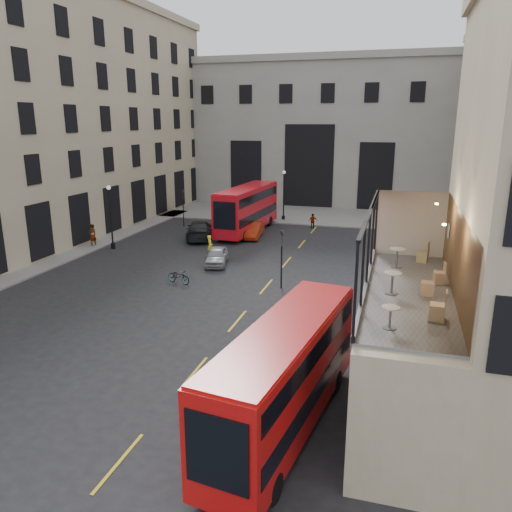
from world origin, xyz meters
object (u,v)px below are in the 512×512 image
(cafe_table_far, at_px, (397,255))
(cafe_chair_b, at_px, (428,288))
(bus_far, at_px, (247,207))
(bus_near, at_px, (285,372))
(cafe_chair_d, at_px, (423,256))
(pedestrian_a, at_px, (232,207))
(pedestrian_b, at_px, (224,210))
(car_b, at_px, (253,230))
(cafe_table_mid, at_px, (392,280))
(cafe_chair_a, at_px, (438,311))
(pedestrian_e, at_px, (93,236))
(bicycle, at_px, (179,276))
(street_lamp_b, at_px, (284,198))
(pedestrian_d, at_px, (396,228))
(car_c, at_px, (200,230))
(cyclist, at_px, (210,246))
(traffic_light_far, at_px, (183,203))
(cafe_table_near, at_px, (390,314))
(cafe_chair_c, at_px, (439,277))
(street_lamp_a, at_px, (111,221))
(traffic_light_near, at_px, (282,252))
(pedestrian_c, at_px, (313,221))

(cafe_table_far, xyz_separation_m, cafe_chair_b, (1.11, -3.24, -0.26))
(bus_far, bearing_deg, cafe_table_far, -60.09)
(bus_near, bearing_deg, cafe_chair_b, 27.86)
(bus_far, bearing_deg, cafe_chair_d, -57.01)
(pedestrian_a, xyz_separation_m, pedestrian_b, (-0.19, -1.91, 0.01))
(car_b, height_order, cafe_table_mid, cafe_table_mid)
(cafe_table_far, relative_size, cafe_chair_a, 0.84)
(pedestrian_e, bearing_deg, pedestrian_a, 178.05)
(car_b, relative_size, bicycle, 2.37)
(street_lamp_b, distance_m, pedestrian_d, 13.01)
(car_c, xyz_separation_m, cyclist, (3.15, -5.52, 0.05))
(pedestrian_d, bearing_deg, traffic_light_far, 47.85)
(cafe_table_near, bearing_deg, cafe_chair_c, 71.14)
(cyclist, bearing_deg, traffic_light_far, 9.76)
(car_b, relative_size, cafe_chair_b, 4.80)
(cafe_table_far, xyz_separation_m, cafe_chair_d, (1.08, 1.11, -0.26))
(cafe_table_mid, distance_m, cafe_chair_c, 2.42)
(cafe_table_near, bearing_deg, cyclist, 123.21)
(cafe_chair_b, bearing_deg, street_lamp_a, 142.77)
(street_lamp_b, bearing_deg, cyclist, -97.77)
(cyclist, height_order, pedestrian_e, pedestrian_e)
(street_lamp_a, relative_size, cafe_table_far, 6.71)
(traffic_light_far, distance_m, car_b, 8.79)
(traffic_light_near, height_order, cafe_chair_a, cafe_chair_a)
(cafe_table_far, height_order, cafe_chair_d, cafe_chair_d)
(cafe_chair_b, xyz_separation_m, cafe_chair_c, (0.47, 1.50, -0.02))
(pedestrian_b, height_order, cafe_table_mid, cafe_table_mid)
(car_b, relative_size, pedestrian_e, 2.17)
(cafe_chair_c, bearing_deg, cafe_chair_b, -107.39)
(traffic_light_near, height_order, pedestrian_b, traffic_light_near)
(street_lamp_b, xyz_separation_m, bicycle, (-1.78, -22.90, -1.92))
(traffic_light_near, xyz_separation_m, cafe_table_far, (7.01, -9.09, 2.70))
(cafe_table_near, bearing_deg, cafe_chair_a, 37.54)
(car_c, bearing_deg, cafe_chair_a, 106.88)
(pedestrian_d, relative_size, pedestrian_e, 0.92)
(bus_far, relative_size, pedestrian_a, 6.02)
(cyclist, xyz_separation_m, cafe_chair_a, (15.52, -20.52, 4.02))
(street_lamp_a, height_order, pedestrian_c, street_lamp_a)
(street_lamp_b, relative_size, cafe_table_near, 7.97)
(car_b, xyz_separation_m, cafe_chair_b, (13.96, -25.57, 4.17))
(bus_near, xyz_separation_m, bus_far, (-10.64, 30.02, 0.26))
(bus_far, xyz_separation_m, cafe_chair_d, (15.11, -23.29, 2.41))
(cafe_table_near, bearing_deg, street_lamp_a, 136.61)
(street_lamp_a, bearing_deg, cafe_table_far, -33.25)
(pedestrian_b, distance_m, cafe_table_mid, 39.06)
(bus_far, bearing_deg, cafe_chair_c, -59.16)
(pedestrian_e, relative_size, cafe_chair_b, 2.21)
(pedestrian_c, bearing_deg, pedestrian_b, -39.63)
(street_lamp_a, relative_size, pedestrian_c, 3.50)
(pedestrian_c, distance_m, cafe_table_far, 29.27)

